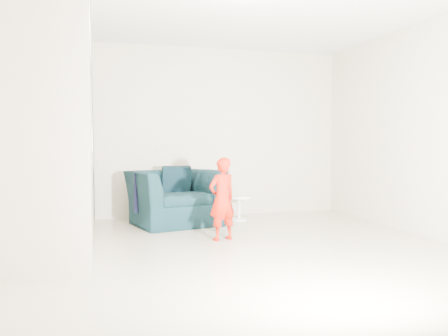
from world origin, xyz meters
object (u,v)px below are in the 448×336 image
(armchair, at_px, (175,197))
(side_table, at_px, (239,204))
(staircase, at_px, (42,165))
(toddler, at_px, (222,199))

(armchair, xyz_separation_m, side_table, (1.00, 0.11, -0.14))
(side_table, relative_size, staircase, 0.10)
(toddler, height_order, staircase, staircase)
(toddler, relative_size, staircase, 0.28)
(armchair, bearing_deg, staircase, -152.32)
(side_table, distance_m, staircase, 3.14)
(armchair, relative_size, side_table, 3.20)
(staircase, bearing_deg, side_table, 30.92)
(toddler, bearing_deg, side_table, -135.56)
(armchair, bearing_deg, toddler, -87.66)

